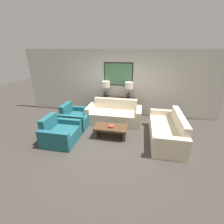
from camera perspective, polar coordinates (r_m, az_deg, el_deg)
name	(u,v)px	position (r m, az deg, el deg)	size (l,w,h in m)	color
ground_plane	(106,141)	(4.72, -2.25, -11.05)	(20.00, 20.00, 0.00)	#3D3833
back_wall	(118,83)	(6.34, 2.42, 10.95)	(8.09, 0.12, 2.65)	beige
console_table	(117,107)	(6.35, 1.91, 2.10)	(1.43, 0.38, 0.78)	#332319
table_lamp_left	(106,87)	(6.20, -2.33, 9.49)	(0.33, 0.33, 0.67)	#333338
table_lamp_right	(129,88)	(6.06, 6.44, 9.05)	(0.33, 0.33, 0.67)	#333338
couch_by_back_wall	(114,115)	(5.76, 0.80, -1.11)	(2.04, 0.89, 0.86)	beige
couch_by_side	(167,131)	(4.95, 20.22, -6.86)	(0.89, 2.04, 0.86)	beige
coffee_table	(111,129)	(4.80, -0.43, -6.61)	(1.03, 0.55, 0.37)	#4C331E
decorative_bowl	(111,126)	(4.71, -0.25, -5.42)	(0.20, 0.20, 0.06)	#93382D
armchair_near_back_wall	(75,118)	(5.70, -13.80, -2.32)	(0.92, 0.98, 0.81)	#1E5B66
armchair_near_camera	(60,133)	(4.83, -19.14, -7.74)	(0.92, 0.98, 0.81)	#1E5B66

